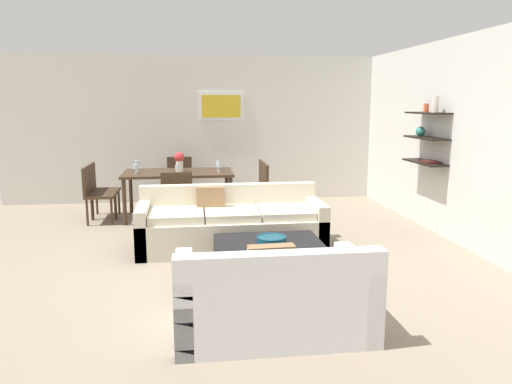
{
  "coord_description": "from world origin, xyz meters",
  "views": [
    {
      "loc": [
        -0.46,
        -5.76,
        1.85
      ],
      "look_at": [
        0.33,
        0.2,
        0.75
      ],
      "focal_mm": 34.49,
      "sensor_mm": 36.0,
      "label": 1
    }
  ],
  "objects": [
    {
      "name": "ground_plane",
      "position": [
        0.0,
        0.0,
        0.0
      ],
      "size": [
        18.0,
        18.0,
        0.0
      ],
      "primitive_type": "plane",
      "color": "gray"
    },
    {
      "name": "back_wall_unit",
      "position": [
        0.3,
        3.53,
        1.35
      ],
      "size": [
        8.4,
        0.09,
        2.7
      ],
      "color": "silver",
      "rests_on": "ground"
    },
    {
      "name": "right_wall_shelf_unit",
      "position": [
        3.03,
        0.6,
        1.35
      ],
      "size": [
        0.34,
        8.2,
        2.7
      ],
      "color": "silver",
      "rests_on": "ground"
    },
    {
      "name": "sofa_beige",
      "position": [
        0.02,
        0.34,
        0.29
      ],
      "size": [
        2.33,
        0.9,
        0.78
      ],
      "color": "beige",
      "rests_on": "ground"
    },
    {
      "name": "loveseat_white",
      "position": [
        0.17,
        -2.06,
        0.29
      ],
      "size": [
        1.57,
        0.9,
        0.78
      ],
      "color": "white",
      "rests_on": "ground"
    },
    {
      "name": "coffee_table",
      "position": [
        0.34,
        -0.81,
        0.19
      ],
      "size": [
        1.14,
        0.96,
        0.38
      ],
      "color": "black",
      "rests_on": "ground"
    },
    {
      "name": "decorative_bowl",
      "position": [
        0.36,
        -0.8,
        0.42
      ],
      "size": [
        0.32,
        0.32,
        0.07
      ],
      "color": "navy",
      "rests_on": "coffee_table"
    },
    {
      "name": "dining_table",
      "position": [
        -0.68,
        2.16,
        0.68
      ],
      "size": [
        1.74,
        0.96,
        0.75
      ],
      "color": "#422D1E",
      "rests_on": "ground"
    },
    {
      "name": "dining_chair_right_near",
      "position": [
        0.6,
        1.94,
        0.5
      ],
      "size": [
        0.44,
        0.44,
        0.88
      ],
      "color": "#422D1E",
      "rests_on": "ground"
    },
    {
      "name": "dining_chair_head",
      "position": [
        -0.68,
        3.04,
        0.5
      ],
      "size": [
        0.44,
        0.44,
        0.88
      ],
      "color": "#422D1E",
      "rests_on": "ground"
    },
    {
      "name": "dining_chair_right_far",
      "position": [
        0.6,
        2.37,
        0.5
      ],
      "size": [
        0.44,
        0.44,
        0.88
      ],
      "color": "#422D1E",
      "rests_on": "ground"
    },
    {
      "name": "dining_chair_left_near",
      "position": [
        -1.95,
        1.94,
        0.5
      ],
      "size": [
        0.44,
        0.44,
        0.88
      ],
      "color": "#422D1E",
      "rests_on": "ground"
    },
    {
      "name": "dining_chair_left_far",
      "position": [
        -1.95,
        2.37,
        0.5
      ],
      "size": [
        0.44,
        0.44,
        0.88
      ],
      "color": "#422D1E",
      "rests_on": "ground"
    },
    {
      "name": "dining_chair_foot",
      "position": [
        -0.68,
        1.27,
        0.5
      ],
      "size": [
        0.44,
        0.44,
        0.88
      ],
      "color": "#422D1E",
      "rests_on": "ground"
    },
    {
      "name": "wine_glass_left_far",
      "position": [
        -1.33,
        2.27,
        0.88
      ],
      "size": [
        0.08,
        0.08,
        0.18
      ],
      "color": "silver",
      "rests_on": "dining_table"
    },
    {
      "name": "wine_glass_foot",
      "position": [
        -0.68,
        1.74,
        0.87
      ],
      "size": [
        0.06,
        0.06,
        0.17
      ],
      "color": "silver",
      "rests_on": "dining_table"
    },
    {
      "name": "wine_glass_left_near",
      "position": [
        -1.33,
        2.04,
        0.85
      ],
      "size": [
        0.07,
        0.07,
        0.14
      ],
      "color": "silver",
      "rests_on": "dining_table"
    },
    {
      "name": "wine_glass_right_near",
      "position": [
        -0.02,
        2.04,
        0.86
      ],
      "size": [
        0.07,
        0.07,
        0.15
      ],
      "color": "silver",
      "rests_on": "dining_table"
    },
    {
      "name": "wine_glass_head",
      "position": [
        -0.68,
        2.57,
        0.86
      ],
      "size": [
        0.07,
        0.07,
        0.16
      ],
      "color": "silver",
      "rests_on": "dining_table"
    },
    {
      "name": "wine_glass_right_far",
      "position": [
        -0.02,
        2.27,
        0.86
      ],
      "size": [
        0.08,
        0.08,
        0.15
      ],
      "color": "silver",
      "rests_on": "dining_table"
    },
    {
      "name": "centerpiece_vase",
      "position": [
        -0.65,
        2.19,
        0.93
      ],
      "size": [
        0.16,
        0.16,
        0.31
      ],
      "color": "silver",
      "rests_on": "dining_table"
    }
  ]
}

